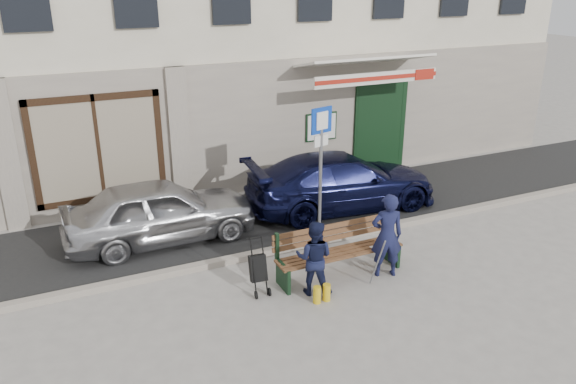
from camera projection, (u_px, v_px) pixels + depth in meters
ground at (334, 283)px, 9.91m from camera, size 80.00×80.00×0.00m
asphalt_lane at (266, 219)px, 12.53m from camera, size 60.00×3.20×0.01m
curb at (297, 246)px, 11.16m from camera, size 60.00×0.18×0.12m
car_silver at (160, 211)px, 11.31m from camera, size 3.84×1.58×1.30m
car_navy at (342, 181)px, 12.92m from camera, size 4.61×2.19×1.30m
parking_sign at (321, 152)px, 11.01m from camera, size 0.50×0.15×2.74m
bench at (337, 252)px, 10.03m from camera, size 2.40×1.17×0.98m
man at (387, 235)px, 9.93m from camera, size 0.66×0.54×1.57m
woman at (314, 258)px, 9.40m from camera, size 0.82×0.79×1.33m
stroller at (258, 269)px, 9.50m from camera, size 0.31×0.42×0.98m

